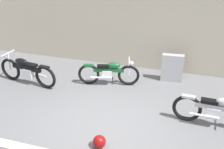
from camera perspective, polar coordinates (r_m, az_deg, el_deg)
name	(u,v)px	position (r m, az deg, el deg)	size (l,w,h in m)	color
ground_plane	(106,128)	(6.74, -1.30, -11.09)	(40.00, 40.00, 0.00)	slate
building_wall	(140,30)	(9.43, 5.88, 9.39)	(18.00, 0.30, 2.71)	#B2A893
stone_marker	(172,68)	(8.83, 12.53, 1.35)	(0.68, 0.20, 0.90)	#9E9EA3
helmet	(99,142)	(6.12, -2.67, -13.93)	(0.29, 0.29, 0.29)	maroon
motorcycle_silver	(217,111)	(7.00, 21.14, -7.11)	(2.05, 0.57, 0.92)	black
motorcycle_black	(27,71)	(8.85, -17.52, 0.79)	(2.10, 0.59, 0.95)	black
motorcycle_green	(109,73)	(8.40, -0.60, 0.40)	(1.89, 0.68, 0.86)	black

